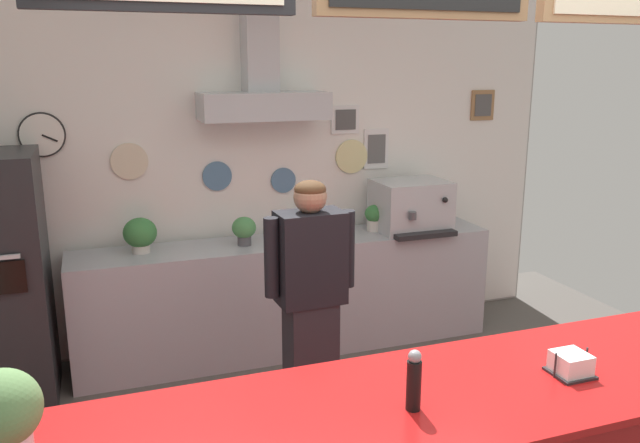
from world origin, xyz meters
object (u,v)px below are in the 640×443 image
object	(u,v)px
pepper_grinder	(414,380)
basil_vase	(3,427)
shop_worker	(311,309)
potted_sage	(140,234)
potted_thyme	(374,217)
espresso_machine	(411,206)
potted_rosemary	(318,223)
napkin_holder	(571,365)
potted_oregano	(244,229)

from	to	relation	value
pepper_grinder	basil_vase	world-z (taller)	basil_vase
shop_worker	potted_sage	world-z (taller)	shop_worker
potted_thyme	basil_vase	distance (m)	3.65
espresso_machine	potted_rosemary	xyz separation A→B (m)	(-0.79, -0.01, -0.07)
espresso_machine	napkin_holder	distance (m)	2.76
napkin_holder	potted_rosemary	bearing A→B (deg)	92.07
potted_thyme	espresso_machine	bearing A→B (deg)	-12.38
potted_sage	espresso_machine	bearing A→B (deg)	-1.76
shop_worker	basil_vase	distance (m)	2.00
pepper_grinder	basil_vase	xyz separation A→B (m)	(-1.28, -0.01, 0.09)
potted_thyme	potted_oregano	world-z (taller)	potted_oregano
espresso_machine	potted_sage	world-z (taller)	espresso_machine
potted_sage	basil_vase	bearing A→B (deg)	-101.63
potted_sage	basil_vase	distance (m)	2.83
potted_thyme	pepper_grinder	xyz separation A→B (m)	(-1.10, -2.76, 0.13)
potted_rosemary	pepper_grinder	distance (m)	2.75
shop_worker	pepper_grinder	world-z (taller)	shop_worker
shop_worker	potted_thyme	xyz separation A→B (m)	(1.00, 1.36, 0.14)
shop_worker	potted_oregano	xyz separation A→B (m)	(-0.07, 1.30, 0.15)
shop_worker	basil_vase	size ratio (longest dim) A/B	4.36
basil_vase	shop_worker	bearing A→B (deg)	45.57
potted_thyme	pepper_grinder	world-z (taller)	pepper_grinder
potted_oregano	potted_sage	world-z (taller)	potted_sage
potted_sage	basil_vase	world-z (taller)	basil_vase
pepper_grinder	shop_worker	bearing A→B (deg)	85.94
shop_worker	potted_sage	xyz separation A→B (m)	(-0.81, 1.36, 0.16)
shop_worker	potted_oregano	bearing A→B (deg)	-89.19
potted_rosemary	shop_worker	bearing A→B (deg)	-111.36
potted_thyme	potted_oregano	size ratio (longest dim) A/B	0.99
potted_rosemary	pepper_grinder	world-z (taller)	pepper_grinder
espresso_machine	potted_rosemary	bearing A→B (deg)	-178.99
espresso_machine	basil_vase	world-z (taller)	basil_vase
napkin_holder	potted_sage	bearing A→B (deg)	117.21
potted_sage	pepper_grinder	bearing A→B (deg)	-75.59
potted_oregano	napkin_holder	size ratio (longest dim) A/B	1.37
potted_sage	napkin_holder	size ratio (longest dim) A/B	1.62
espresso_machine	potted_thyme	xyz separation A→B (m)	(-0.29, 0.06, -0.08)
potted_oregano	napkin_holder	bearing A→B (deg)	-75.96
potted_thyme	potted_oregano	distance (m)	1.08
shop_worker	potted_sage	size ratio (longest dim) A/B	6.30
potted_thyme	potted_rosemary	xyz separation A→B (m)	(-0.50, -0.08, 0.01)
potted_thyme	basil_vase	size ratio (longest dim) A/B	0.58
potted_thyme	napkin_holder	size ratio (longest dim) A/B	1.36
shop_worker	potted_oregano	world-z (taller)	shop_worker
shop_worker	potted_sage	distance (m)	1.59
espresso_machine	potted_thyme	distance (m)	0.31
espresso_machine	potted_sage	distance (m)	2.10
potted_rosemary	basil_vase	size ratio (longest dim) A/B	0.60
espresso_machine	potted_sage	bearing A→B (deg)	178.24
potted_oregano	napkin_holder	distance (m)	2.76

